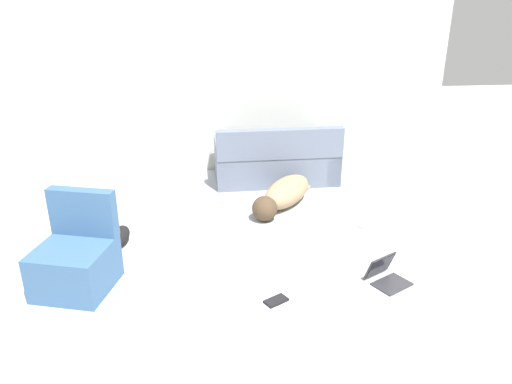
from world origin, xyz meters
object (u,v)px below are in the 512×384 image
cat (118,238)px  book_cream (368,225)px  couch (276,162)px  book_black (276,301)px  dog (283,195)px  laptop_open (385,273)px  side_chair (76,259)px

cat → book_cream: size_ratio=2.32×
couch → book_black: 2.93m
dog → laptop_open: (0.69, -1.74, -0.09)m
couch → laptop_open: couch is taller
couch → book_black: couch is taller
cat → laptop_open: (2.58, -0.96, -0.01)m
laptop_open → book_cream: (0.20, 1.12, -0.07)m
dog → cat: 2.04m
couch → dog: bearing=86.2°
dog → book_black: 2.02m
dog → book_cream: bearing=92.7°
couch → book_black: (-0.40, -2.89, -0.27)m
side_chair → dog: bearing=51.9°
cat → book_black: 1.93m
dog → book_black: (-0.36, -1.98, -0.16)m
laptop_open → side_chair: size_ratio=0.52×
book_cream → book_black: bearing=-132.7°
couch → book_black: size_ratio=7.23×
book_black → book_cream: bearing=47.3°
couch → book_cream: size_ratio=6.46×
side_chair → book_black: bearing=1.9°
cat → side_chair: 0.82m
book_cream → side_chair: (-3.01, -0.92, 0.27)m
side_chair → cat: bearing=88.4°
cat → laptop_open: size_ratio=1.36×
book_black → couch: bearing=82.0°
cat → book_cream: (2.77, 0.16, -0.07)m
book_black → side_chair: (-1.76, 0.44, 0.27)m
cat → book_cream: cat is taller
dog → book_cream: size_ratio=4.53×
cat → side_chair: side_chair is taller
laptop_open → book_black: size_ratio=1.91×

